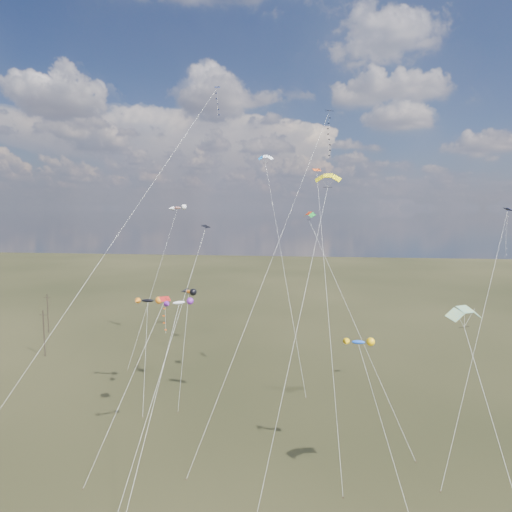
# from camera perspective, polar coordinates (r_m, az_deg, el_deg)

# --- Properties ---
(ground) EXTENTS (400.00, 400.00, 0.00)m
(ground) POSITION_cam_1_polar(r_m,az_deg,el_deg) (48.26, -3.05, -25.46)
(ground) COLOR black
(ground) RESTS_ON ground
(utility_pole_near) EXTENTS (1.40, 0.20, 8.00)m
(utility_pole_near) POSITION_cam_1_polar(r_m,az_deg,el_deg) (86.55, -24.99, -8.70)
(utility_pole_near) COLOR black
(utility_pole_near) RESTS_ON ground
(utility_pole_far) EXTENTS (1.40, 0.20, 8.00)m
(utility_pole_far) POSITION_cam_1_polar(r_m,az_deg,el_deg) (102.24, -24.59, -6.49)
(utility_pole_far) COLOR black
(utility_pole_far) RESTS_ON ground
(diamond_black_high) EXTENTS (14.11, 28.13, 38.96)m
(diamond_black_high) POSITION_cam_1_polar(r_m,az_deg,el_deg) (64.91, 8.31, 13.16)
(diamond_black_high) COLOR black
(diamond_black_high) RESTS_ON ground
(diamond_navy_tall) EXTENTS (19.24, 29.60, 41.67)m
(diamond_navy_tall) POSITION_cam_1_polar(r_m,az_deg,el_deg) (62.02, -7.43, 15.31)
(diamond_navy_tall) COLOR #0E1A48
(diamond_navy_tall) RESTS_ON ground
(diamond_black_mid) EXTENTS (4.01, 18.48, 23.32)m
(diamond_black_mid) POSITION_cam_1_polar(r_m,az_deg,el_deg) (47.36, -9.03, -5.26)
(diamond_black_mid) COLOR black
(diamond_black_mid) RESTS_ON ground
(diamond_red_low) EXTENTS (4.65, 13.07, 15.28)m
(diamond_red_low) POSITION_cam_1_polar(r_m,az_deg,el_deg) (52.26, -11.68, -8.05)
(diamond_red_low) COLOR #A31A16
(diamond_red_low) RESTS_ON ground
(diamond_navy_right) EXTENTS (11.53, 17.64, 25.23)m
(diamond_navy_right) POSITION_cam_1_polar(r_m,az_deg,el_deg) (60.32, 28.56, 1.36)
(diamond_navy_right) COLOR #090D4E
(diamond_navy_right) RESTS_ON ground
(diamond_orange_center) EXTENTS (3.24, 18.01, 29.93)m
(diamond_orange_center) POSITION_cam_1_polar(r_m,az_deg,el_deg) (50.45, 8.37, 1.06)
(diamond_orange_center) COLOR #EE4D13
(diamond_orange_center) RESTS_ON ground
(parafoil_yellow) EXTENTS (7.22, 17.36, 29.18)m
(parafoil_yellow) POSITION_cam_1_polar(r_m,az_deg,el_deg) (48.20, 8.96, 9.75)
(parafoil_yellow) COLOR yellow
(parafoil_yellow) RESTS_ON ground
(parafoil_blue_white) EXTENTS (9.00, 20.57, 34.66)m
(parafoil_blue_white) POSITION_cam_1_polar(r_m,az_deg,el_deg) (79.35, 1.22, 12.22)
(parafoil_blue_white) COLOR blue
(parafoil_blue_white) RESTS_ON ground
(parafoil_striped) EXTENTS (4.71, 11.01, 18.12)m
(parafoil_striped) POSITION_cam_1_polar(r_m,az_deg,el_deg) (38.91, 24.68, -6.13)
(parafoil_striped) COLOR gold
(parafoil_striped) RESTS_ON ground
(parafoil_tricolor) EXTENTS (12.23, 19.01, 25.03)m
(parafoil_tricolor) POSITION_cam_1_polar(r_m,az_deg,el_deg) (62.39, 6.72, 5.11)
(parafoil_tricolor) COLOR gold
(parafoil_tricolor) RESTS_ON ground
(novelty_black_orange) EXTENTS (3.43, 7.74, 13.43)m
(novelty_black_orange) POSITION_cam_1_polar(r_m,az_deg,el_deg) (62.75, -13.38, -5.48)
(novelty_black_orange) COLOR black
(novelty_black_orange) RESTS_ON ground
(novelty_orange_black) EXTENTS (2.70, 8.76, 14.41)m
(novelty_orange_black) POSITION_cam_1_polar(r_m,az_deg,el_deg) (63.08, -8.42, -4.46)
(novelty_orange_black) COLOR #D86111
(novelty_orange_black) RESTS_ON ground
(novelty_white_purple) EXTENTS (2.54, 13.67, 16.27)m
(novelty_white_purple) POSITION_cam_1_polar(r_m,az_deg,el_deg) (45.88, -9.64, -5.91)
(novelty_white_purple) COLOR silver
(novelty_white_purple) RESTS_ON ground
(novelty_redwhite_stripe) EXTENTS (5.84, 16.57, 25.83)m
(novelty_redwhite_stripe) POSITION_cam_1_polar(r_m,az_deg,el_deg) (84.58, -9.83, 5.90)
(novelty_redwhite_stripe) COLOR red
(novelty_redwhite_stripe) RESTS_ON ground
(novelty_blue_yellow) EXTENTS (5.07, 8.76, 12.90)m
(novelty_blue_yellow) POSITION_cam_1_polar(r_m,az_deg,el_deg) (45.37, 12.71, -10.53)
(novelty_blue_yellow) COLOR blue
(novelty_blue_yellow) RESTS_ON ground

